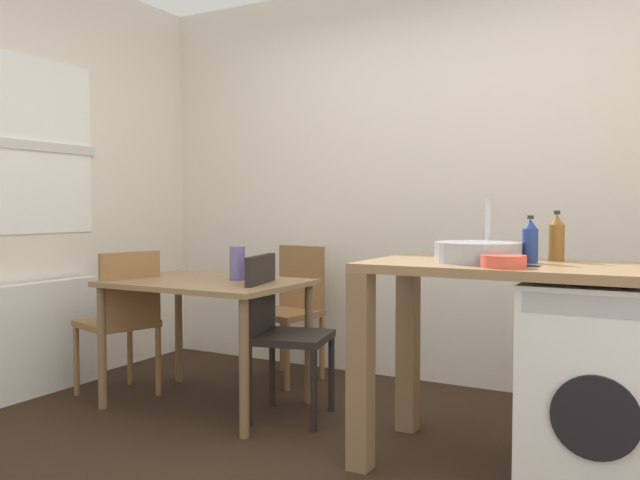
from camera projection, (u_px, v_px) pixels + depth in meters
name	position (u px, v px, depth m)	size (l,w,h in m)	color
ground_plane	(297.00, 472.00, 2.85)	(5.46, 5.46, 0.00)	black
wall_back	(431.00, 180.00, 4.31)	(4.60, 0.10, 2.70)	silver
radiator	(45.00, 337.00, 4.06)	(0.10, 0.80, 0.70)	white
dining_table	(206.00, 297.00, 3.77)	(1.10, 0.76, 0.74)	olive
chair_person_seat	(122.00, 315.00, 3.93)	(0.50, 0.50, 0.90)	olive
chair_opposite	(279.00, 326.00, 3.57)	(0.48, 0.48, 0.90)	black
chair_spare_by_wall	(292.00, 304.00, 4.40)	(0.46, 0.46, 0.90)	olive
kitchen_counter	(489.00, 298.00, 2.86)	(1.50, 0.68, 0.92)	olive
washing_machine	(603.00, 387.00, 2.65)	(0.60, 0.61, 0.86)	white
sink_basin	(478.00, 252.00, 2.88)	(0.38, 0.38, 0.09)	#9EA0A5
tap	(488.00, 230.00, 3.03)	(0.02, 0.02, 0.28)	#B2B2B7
bottle_tall_green	(530.00, 241.00, 2.83)	(0.07, 0.07, 0.21)	navy
bottle_squat_brown	(557.00, 238.00, 2.93)	(0.07, 0.07, 0.23)	brown
mixing_bowl	(503.00, 260.00, 2.62)	(0.18, 0.18, 0.05)	#D84C38
vase	(237.00, 263.00, 3.77)	(0.09, 0.09, 0.20)	slate
scissors	(522.00, 265.00, 2.69)	(0.15, 0.06, 0.01)	#B2B2B7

